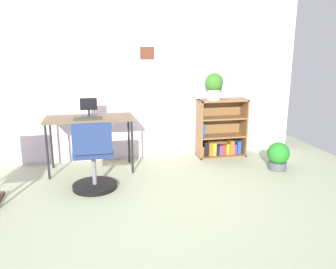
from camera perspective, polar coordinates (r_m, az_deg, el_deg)
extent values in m
plane|color=#9DA683|center=(3.23, -2.96, -15.41)|extent=(6.24, 6.24, 0.00)
cube|color=silver|center=(4.96, -7.20, 9.54)|extent=(5.20, 0.10, 2.40)
cube|color=#552A1A|center=(4.92, -3.55, 13.55)|extent=(0.20, 0.02, 0.17)
cube|color=brown|center=(4.53, -13.11, 2.67)|extent=(1.13, 0.51, 0.03)
cylinder|color=black|center=(4.45, -19.64, -2.87)|extent=(0.03, 0.03, 0.70)
cylinder|color=black|center=(4.43, -6.08, -2.18)|extent=(0.03, 0.03, 0.70)
cylinder|color=black|center=(4.86, -19.03, -1.40)|extent=(0.03, 0.03, 0.70)
cylinder|color=black|center=(4.84, -6.64, -0.76)|extent=(0.03, 0.03, 0.70)
cylinder|color=#262628|center=(4.58, -13.11, 3.06)|extent=(0.20, 0.20, 0.01)
cylinder|color=#262628|center=(4.57, -13.15, 3.60)|extent=(0.03, 0.03, 0.08)
cube|color=black|center=(4.54, -13.23, 5.02)|extent=(0.22, 0.02, 0.16)
cube|color=#2B3124|center=(4.41, -13.31, 2.67)|extent=(0.36, 0.15, 0.02)
cylinder|color=black|center=(4.13, -12.17, -8.45)|extent=(0.52, 0.52, 0.05)
cylinder|color=slate|center=(4.06, -12.33, -5.70)|extent=(0.05, 0.05, 0.37)
cube|color=navy|center=(3.99, -12.50, -2.65)|extent=(0.44, 0.44, 0.08)
cube|color=navy|center=(3.69, -12.66, -0.71)|extent=(0.42, 0.07, 0.33)
cube|color=brown|center=(5.06, 5.25, 0.90)|extent=(0.02, 0.30, 0.87)
cube|color=brown|center=(5.31, 12.55, 1.25)|extent=(0.02, 0.30, 0.87)
cube|color=brown|center=(5.09, 9.17, 5.72)|extent=(0.73, 0.30, 0.02)
cube|color=brown|center=(5.28, 8.81, -3.40)|extent=(0.73, 0.30, 0.02)
cube|color=brown|center=(5.30, 8.46, 1.41)|extent=(0.73, 0.02, 0.87)
cube|color=brown|center=(5.20, 8.94, -0.23)|extent=(0.68, 0.28, 0.02)
cube|color=brown|center=(5.14, 9.05, 2.78)|extent=(0.68, 0.28, 0.02)
cube|color=#99591E|center=(5.15, 5.69, -2.79)|extent=(0.05, 0.09, 0.14)
cube|color=black|center=(5.16, 6.33, -2.36)|extent=(0.06, 0.12, 0.21)
cube|color=#99591E|center=(5.18, 7.01, -2.37)|extent=(0.05, 0.12, 0.20)
cube|color=#B79323|center=(5.20, 7.64, -2.38)|extent=(0.06, 0.12, 0.19)
cube|color=black|center=(5.22, 8.17, -2.58)|extent=(0.04, 0.13, 0.15)
cube|color=#593372|center=(5.24, 8.68, -2.53)|extent=(0.04, 0.12, 0.15)
cube|color=#B22D28|center=(5.26, 9.23, -2.50)|extent=(0.05, 0.09, 0.15)
cube|color=#B79323|center=(5.28, 9.87, -2.38)|extent=(0.05, 0.10, 0.16)
cube|color=#99591E|center=(5.30, 10.54, -2.08)|extent=(0.07, 0.12, 0.21)
cube|color=#593372|center=(5.33, 11.11, -2.36)|extent=(0.04, 0.10, 0.15)
cube|color=#1E478C|center=(5.35, 11.71, -2.07)|extent=(0.06, 0.11, 0.20)
cube|color=#1E478C|center=(5.06, 5.78, 0.76)|extent=(0.05, 0.12, 0.20)
cylinder|color=#B7B2A8|center=(5.01, 7.68, 6.63)|extent=(0.19, 0.19, 0.15)
sphere|color=#326C20|center=(4.99, 7.75, 8.69)|extent=(0.27, 0.27, 0.27)
cylinder|color=#474C51|center=(4.85, 17.91, -4.99)|extent=(0.24, 0.24, 0.11)
sphere|color=#227623|center=(4.80, 18.07, -3.01)|extent=(0.30, 0.30, 0.30)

